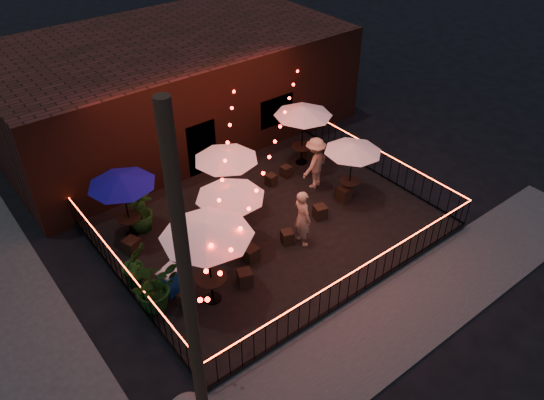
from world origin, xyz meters
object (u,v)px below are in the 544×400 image
at_px(cafe_table_1, 121,181).
at_px(cafe_table_2, 230,193).
at_px(utility_pole, 189,300).
at_px(cafe_table_4, 353,148).
at_px(cafe_table_5, 303,112).
at_px(cafe_table_3, 226,156).
at_px(cooler, 171,281).
at_px(cafe_table_0, 206,231).

relative_size(cafe_table_1, cafe_table_2, 0.88).
distance_m(utility_pole, cafe_table_4, 9.69).
height_order(cafe_table_4, cafe_table_5, cafe_table_5).
relative_size(cafe_table_4, cafe_table_5, 1.01).
distance_m(utility_pole, cafe_table_3, 7.99).
xyz_separation_m(utility_pole, cafe_table_3, (4.84, 6.12, -1.73)).
height_order(utility_pole, cafe_table_1, utility_pole).
bearing_deg(cafe_table_5, cafe_table_2, -153.35).
height_order(utility_pole, cafe_table_5, utility_pole).
height_order(cafe_table_2, cooler, cafe_table_2).
height_order(cafe_table_0, cafe_table_1, cafe_table_0).
bearing_deg(cafe_table_4, cafe_table_2, 176.86).
xyz_separation_m(cafe_table_2, cafe_table_3, (1.03, 1.73, 0.04)).
distance_m(cafe_table_2, cafe_table_5, 5.49).
height_order(cafe_table_1, cafe_table_5, cafe_table_5).
relative_size(utility_pole, cafe_table_4, 3.33).
bearing_deg(utility_pole, cafe_table_5, 38.14).
height_order(utility_pole, cafe_table_2, utility_pole).
relative_size(utility_pole, cafe_table_2, 3.03).
height_order(cafe_table_1, cooler, cafe_table_1).
xyz_separation_m(utility_pole, cafe_table_2, (3.81, 4.38, -1.77)).
xyz_separation_m(cafe_table_3, cafe_table_4, (3.73, -1.99, -0.15)).
relative_size(cafe_table_2, cooler, 3.23).
xyz_separation_m(cafe_table_0, cafe_table_5, (6.59, 3.89, -0.29)).
height_order(utility_pole, cafe_table_0, utility_pole).
height_order(cafe_table_3, cooler, cafe_table_3).
relative_size(cafe_table_2, cafe_table_4, 1.10).
bearing_deg(cafe_table_2, cafe_table_4, -3.14).
height_order(utility_pole, cafe_table_3, utility_pole).
relative_size(utility_pole, cafe_table_0, 2.76).
bearing_deg(cafe_table_3, cafe_table_0, -130.54).
distance_m(cafe_table_1, cafe_table_5, 7.12).
xyz_separation_m(utility_pole, cafe_table_1, (1.60, 6.90, -1.76)).
distance_m(cafe_table_1, cafe_table_3, 3.33).
xyz_separation_m(cafe_table_0, cafe_table_3, (2.70, 3.16, -0.34)).
relative_size(cafe_table_2, cafe_table_5, 1.11).
bearing_deg(cafe_table_4, cafe_table_1, 158.28).
height_order(cafe_table_1, cafe_table_2, cafe_table_1).
distance_m(cafe_table_0, cafe_table_3, 4.17).
distance_m(cafe_table_1, cafe_table_4, 7.49).
distance_m(cafe_table_3, cooler, 4.43).
bearing_deg(cooler, cafe_table_2, -9.69).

